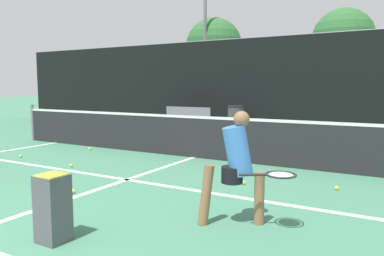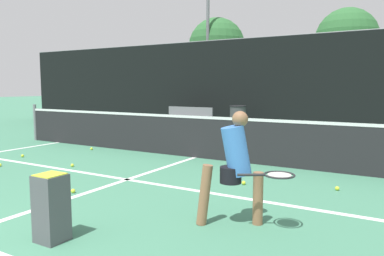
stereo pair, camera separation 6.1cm
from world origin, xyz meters
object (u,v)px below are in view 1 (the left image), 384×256
(player_practicing, at_px, (237,164))
(courtside_bench, at_px, (186,118))
(trash_bin, at_px, (236,120))
(ball_hopper, at_px, (53,207))
(parked_car, at_px, (308,113))

(player_practicing, bearing_deg, courtside_bench, 93.41)
(player_practicing, distance_m, trash_bin, 8.31)
(player_practicing, bearing_deg, ball_hopper, -167.21)
(player_practicing, bearing_deg, parked_car, 67.88)
(player_practicing, xyz_separation_m, ball_hopper, (-1.46, -1.38, -0.35))
(courtside_bench, height_order, parked_car, parked_car)
(player_practicing, height_order, courtside_bench, player_practicing)
(ball_hopper, height_order, trash_bin, trash_bin)
(ball_hopper, xyz_separation_m, trash_bin, (-1.81, 9.03, 0.11))
(trash_bin, bearing_deg, player_practicing, -66.87)
(courtside_bench, relative_size, trash_bin, 1.91)
(ball_hopper, bearing_deg, trash_bin, 101.33)
(player_practicing, relative_size, parked_car, 0.30)
(parked_car, bearing_deg, ball_hopper, -88.88)
(player_practicing, distance_m, ball_hopper, 2.04)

